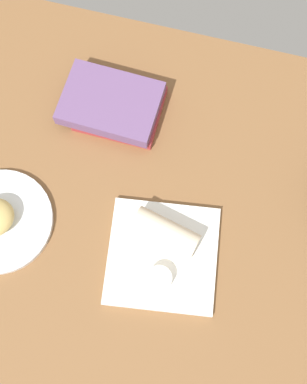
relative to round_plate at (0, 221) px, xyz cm
name	(u,v)px	position (x,y,z in cm)	size (l,w,h in cm)	color
dining_table	(146,204)	(-29.90, -12.38, -2.70)	(110.00, 90.00, 4.00)	brown
round_plate	(0,221)	(0.00, 0.00, 0.00)	(23.39, 23.39, 1.40)	white
square_plate	(162,256)	(-36.37, -1.30, 0.10)	(23.14, 23.14, 1.60)	white
sauce_cup	(159,279)	(-36.96, 3.87, 2.29)	(5.35, 5.35, 2.59)	silver
breakfast_wrap	(165,233)	(-35.90, -5.44, 3.86)	(5.92, 5.92, 14.08)	beige
book_stack	(114,105)	(-17.25, -32.08, 2.29)	(22.66, 16.62, 5.79)	#A53338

